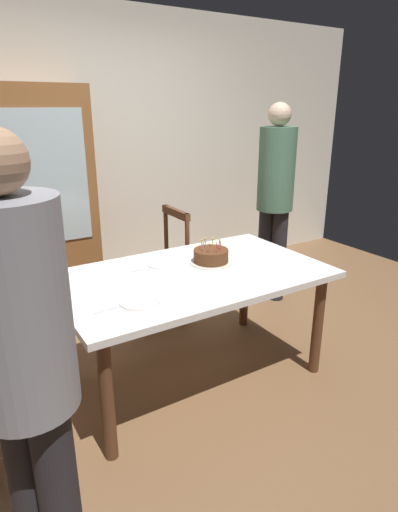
% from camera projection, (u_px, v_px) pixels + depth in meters
% --- Properties ---
extents(ground, '(6.40, 6.40, 0.00)m').
position_uv_depth(ground, '(193.00, 374.00, 2.94)').
color(ground, brown).
extents(back_wall, '(6.40, 0.10, 2.60)m').
position_uv_depth(back_wall, '(89.00, 155.00, 4.00)').
color(back_wall, silver).
rests_on(back_wall, ground).
extents(dining_table, '(1.67, 1.00, 0.75)m').
position_uv_depth(dining_table, '(192.00, 285.00, 2.72)').
color(dining_table, white).
rests_on(dining_table, ground).
extents(birthday_cake, '(0.28, 0.28, 0.16)m').
position_uv_depth(birthday_cake, '(211.00, 257.00, 2.84)').
color(birthday_cake, silver).
rests_on(birthday_cake, dining_table).
extents(plate_near_celebrant, '(0.22, 0.22, 0.01)m').
position_uv_depth(plate_near_celebrant, '(140.00, 301.00, 2.28)').
color(plate_near_celebrant, white).
rests_on(plate_near_celebrant, dining_table).
extents(plate_far_side, '(0.22, 0.22, 0.01)m').
position_uv_depth(plate_far_side, '(164.00, 263.00, 2.83)').
color(plate_far_side, white).
rests_on(plate_far_side, dining_table).
extents(fork_near_celebrant, '(0.18, 0.03, 0.01)m').
position_uv_depth(fork_near_celebrant, '(111.00, 309.00, 2.20)').
color(fork_near_celebrant, silver).
rests_on(fork_near_celebrant, dining_table).
extents(fork_far_side, '(0.18, 0.03, 0.01)m').
position_uv_depth(fork_far_side, '(143.00, 269.00, 2.74)').
color(fork_far_side, silver).
rests_on(fork_far_side, dining_table).
extents(chair_spindle_back, '(0.44, 0.44, 0.95)m').
position_uv_depth(chair_spindle_back, '(159.00, 270.00, 3.53)').
color(chair_spindle_back, '#56331E').
rests_on(chair_spindle_back, ground).
extents(person_celebrant, '(0.32, 0.32, 1.69)m').
position_uv_depth(person_celebrant, '(25.00, 365.00, 1.35)').
color(person_celebrant, '#262328').
rests_on(person_celebrant, ground).
extents(person_guest, '(0.32, 0.32, 1.77)m').
position_uv_depth(person_guest, '(275.00, 192.00, 3.80)').
color(person_guest, '#262328').
rests_on(person_guest, ground).
extents(china_cabinet, '(1.10, 0.45, 1.90)m').
position_uv_depth(china_cabinet, '(25.00, 206.00, 3.54)').
color(china_cabinet, brown).
rests_on(china_cabinet, ground).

